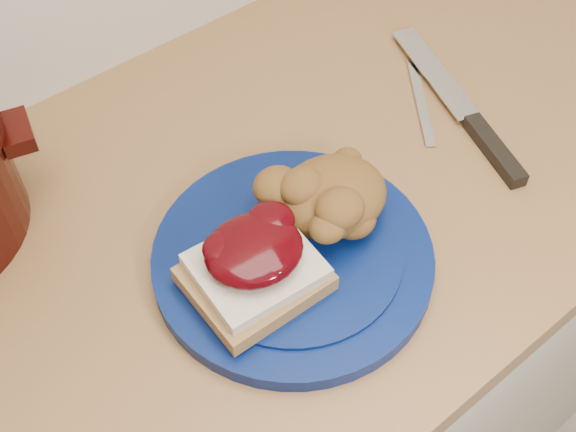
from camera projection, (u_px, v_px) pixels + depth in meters
base_cabinet at (277, 385)px, 1.16m from camera, size 4.00×0.60×0.86m
plate at (293, 258)px, 0.73m from camera, size 0.32×0.32×0.02m
sandwich at (255, 265)px, 0.68m from camera, size 0.12×0.11×0.06m
stuffing_mound at (332, 196)px, 0.73m from camera, size 0.13×0.11×0.06m
chef_knife at (477, 127)px, 0.85m from camera, size 0.12×0.28×0.02m
butter_knife at (421, 101)px, 0.89m from camera, size 0.10×0.13×0.00m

